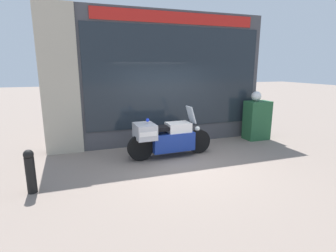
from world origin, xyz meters
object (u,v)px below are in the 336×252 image
object	(u,v)px
white_helmet	(256,96)
utility_cabinet	(257,120)
street_bollard	(30,171)
paramedic_motorcycle	(166,137)

from	to	relation	value
white_helmet	utility_cabinet	bearing A→B (deg)	-43.47
white_helmet	street_bollard	bearing A→B (deg)	-163.57
white_helmet	street_bollard	xyz separation A→B (m)	(-6.43, -1.90, -0.98)
paramedic_motorcycle	white_helmet	world-z (taller)	white_helmet
paramedic_motorcycle	street_bollard	bearing A→B (deg)	-162.72
white_helmet	street_bollard	world-z (taller)	white_helmet
street_bollard	white_helmet	bearing A→B (deg)	16.43
street_bollard	paramedic_motorcycle	bearing A→B (deg)	19.69
utility_cabinet	white_helmet	xyz separation A→B (m)	(-0.05, 0.05, 0.79)
white_helmet	street_bollard	distance (m)	6.77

